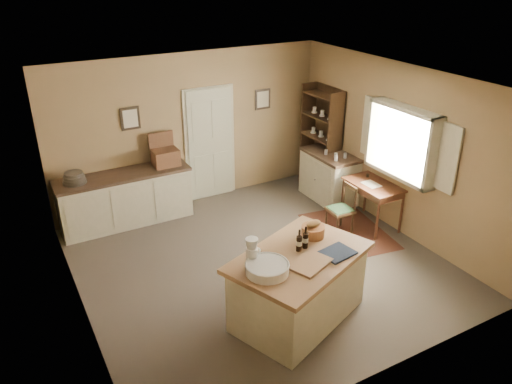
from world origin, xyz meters
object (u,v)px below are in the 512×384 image
right_cabinet (329,176)px  shelving_unit (323,140)px  work_island (298,285)px  writing_desk (373,189)px  sideboard (126,197)px  desk_chair (340,210)px

right_cabinet → shelving_unit: bearing=72.1°
work_island → writing_desk: work_island is taller
shelving_unit → sideboard: bearing=173.4°
writing_desk → shelving_unit: bearing=84.7°
desk_chair → right_cabinet: right_cabinet is taller
work_island → sideboard: (-1.16, 3.47, -0.00)m
work_island → writing_desk: bearing=9.0°
desk_chair → writing_desk: bearing=-4.3°
sideboard → work_island: bearing=-71.5°
writing_desk → right_cabinet: bearing=90.0°
right_cabinet → shelving_unit: shelving_unit is taller
sideboard → writing_desk: 4.11m
writing_desk → desk_chair: writing_desk is taller
desk_chair → shelving_unit: shelving_unit is taller
work_island → shelving_unit: size_ratio=0.99×
work_island → right_cabinet: work_island is taller
writing_desk → desk_chair: (-0.60, 0.06, -0.27)m
desk_chair → shelving_unit: size_ratio=0.40×
sideboard → right_cabinet: size_ratio=1.95×
work_island → shelving_unit: shelving_unit is taller
writing_desk → sideboard: bearing=149.6°
shelving_unit → work_island: bearing=-129.8°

